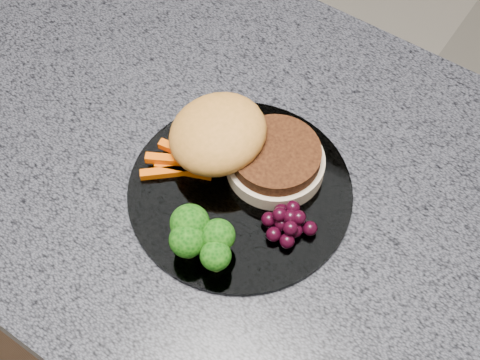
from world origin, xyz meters
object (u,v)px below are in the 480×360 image
plate (240,191)px  grape_bunch (288,222)px  island_cabinet (208,294)px  burger (238,145)px

plate → grape_bunch: bearing=-9.2°
island_cabinet → plate: 0.48m
island_cabinet → grape_bunch: (0.16, -0.04, 0.49)m
plate → burger: (-0.03, 0.03, 0.03)m
plate → grape_bunch: grape_bunch is taller
plate → grape_bunch: size_ratio=4.30×
burger → grape_bunch: burger is taller
plate → burger: size_ratio=1.20×
island_cabinet → burger: 0.51m
burger → grape_bunch: 0.11m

